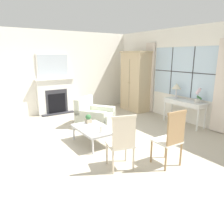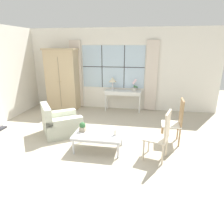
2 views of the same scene
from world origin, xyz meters
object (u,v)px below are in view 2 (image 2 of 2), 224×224
(pillar_candle, at_px, (115,132))
(coffee_table, at_px, (98,135))
(console_table, at_px, (123,93))
(potted_plant_small, at_px, (83,127))
(armoire, at_px, (63,79))
(potted_orchid, at_px, (134,86))
(accent_chair_wooden, at_px, (162,133))
(table_lamp, at_px, (113,80))
(armchair_upholstered, at_px, (61,124))
(side_chair_wooden, at_px, (176,119))

(pillar_candle, bearing_deg, coffee_table, 176.88)
(console_table, relative_size, potted_plant_small, 5.81)
(armoire, distance_m, console_table, 2.21)
(armoire, bearing_deg, coffee_table, -55.00)
(potted_orchid, bearing_deg, accent_chair_wooden, -76.27)
(pillar_candle, bearing_deg, potted_plant_small, 173.89)
(armoire, relative_size, pillar_candle, 13.92)
(potted_plant_small, bearing_deg, console_table, 79.00)
(table_lamp, bearing_deg, armoire, -176.08)
(armchair_upholstered, bearing_deg, potted_plant_small, -37.08)
(armoire, relative_size, potted_plant_small, 9.76)
(console_table, bearing_deg, coffee_table, -93.55)
(accent_chair_wooden, height_order, potted_plant_small, accent_chair_wooden)
(armoire, height_order, accent_chair_wooden, armoire)
(table_lamp, height_order, coffee_table, table_lamp)
(armoire, height_order, coffee_table, armoire)
(armchair_upholstered, bearing_deg, table_lamp, 66.73)
(console_table, distance_m, potted_orchid, 0.47)
(table_lamp, bearing_deg, pillar_candle, -79.21)
(table_lamp, xyz_separation_m, side_chair_wooden, (1.90, -2.31, -0.48))
(armchair_upholstered, relative_size, potted_plant_small, 5.69)
(accent_chair_wooden, bearing_deg, potted_plant_small, 172.41)
(console_table, xyz_separation_m, coffee_table, (-0.18, -2.91, -0.29))
(armoire, xyz_separation_m, pillar_candle, (2.36, -2.86, -0.62))
(table_lamp, xyz_separation_m, armchair_upholstered, (-0.99, -2.29, -0.81))
(side_chair_wooden, distance_m, potted_plant_small, 2.17)
(accent_chair_wooden, xyz_separation_m, potted_plant_small, (-1.70, 0.23, -0.08))
(potted_orchid, relative_size, accent_chair_wooden, 0.40)
(table_lamp, xyz_separation_m, pillar_candle, (0.57, -2.98, -0.62))
(pillar_candle, bearing_deg, accent_chair_wooden, -8.75)
(console_table, xyz_separation_m, accent_chair_wooden, (1.15, -3.08, -0.06))
(console_table, bearing_deg, accent_chair_wooden, -69.51)
(side_chair_wooden, xyz_separation_m, pillar_candle, (-1.34, -0.67, -0.14))
(console_table, relative_size, accent_chair_wooden, 1.23)
(pillar_candle, bearing_deg, armchair_upholstered, 156.06)
(potted_orchid, distance_m, potted_plant_small, 3.07)
(armoire, xyz_separation_m, potted_orchid, (2.56, 0.11, -0.18))
(armoire, relative_size, console_table, 1.68)
(console_table, bearing_deg, armoire, -178.17)
(accent_chair_wooden, height_order, coffee_table, accent_chair_wooden)
(accent_chair_wooden, bearing_deg, coffee_table, 172.82)
(potted_orchid, height_order, coffee_table, potted_orchid)
(coffee_table, bearing_deg, table_lamp, 93.76)
(pillar_candle, bearing_deg, armoire, 129.55)
(side_chair_wooden, distance_m, pillar_candle, 1.50)
(pillar_candle, bearing_deg, console_table, 93.78)
(armoire, xyz_separation_m, table_lamp, (1.79, 0.12, 0.00))
(console_table, height_order, coffee_table, console_table)
(side_chair_wooden, distance_m, accent_chair_wooden, 0.90)
(potted_orchid, bearing_deg, coffee_table, -100.87)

